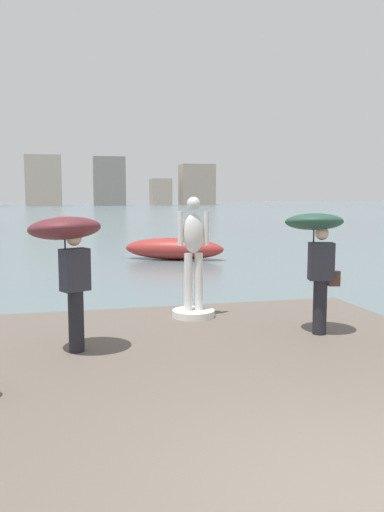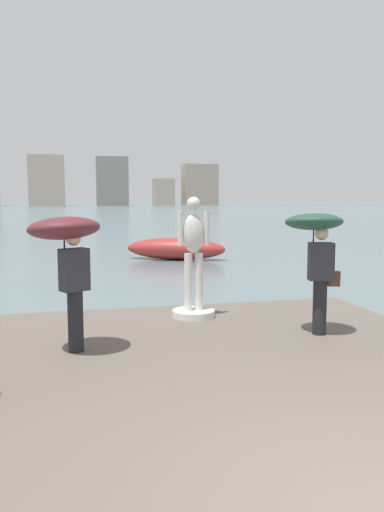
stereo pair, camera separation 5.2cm
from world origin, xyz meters
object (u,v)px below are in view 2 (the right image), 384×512
object	(u,v)px
onlooker_right	(316,241)
boat_far	(176,249)
statue_white_figure	(194,269)
boat_near	(68,222)
onlooker_left	(67,244)

from	to	relation	value
onlooker_right	boat_far	world-z (taller)	onlooker_right
onlooker_right	statue_white_figure	bearing A→B (deg)	134.91
boat_near	statue_white_figure	bearing A→B (deg)	-86.58
onlooker_left	statue_white_figure	bearing A→B (deg)	37.37
statue_white_figure	boat_near	xyz separation A→B (m)	(-2.17, 36.27, -0.84)
boat_near	onlooker_right	bearing A→B (deg)	-84.31
statue_white_figure	boat_far	world-z (taller)	statue_white_figure
onlooker_left	onlooker_right	xyz separation A→B (m)	(3.85, 0.09, -0.05)
onlooker_right	boat_far	size ratio (longest dim) A/B	0.46
onlooker_right	boat_near	bearing A→B (deg)	95.69
onlooker_right	boat_far	bearing A→B (deg)	87.90
statue_white_figure	onlooker_left	xyz separation A→B (m)	(-2.24, -1.71, 0.67)
onlooker_right	boat_near	xyz separation A→B (m)	(-3.78, 37.89, -1.47)
statue_white_figure	onlooker_right	distance (m)	2.36
onlooker_left	boat_far	bearing A→B (deg)	72.14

